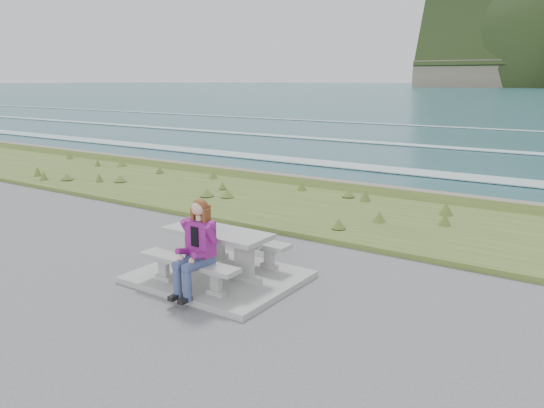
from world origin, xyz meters
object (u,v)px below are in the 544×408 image
(bench_seaward, at_px, (244,243))
(seated_woman, at_px, (194,260))
(bench_landward, at_px, (189,266))
(picnic_table, at_px, (218,240))

(bench_seaward, height_order, seated_woman, seated_woman)
(bench_seaward, bearing_deg, bench_landward, -90.00)
(bench_landward, distance_m, seated_woman, 0.33)
(bench_seaward, xyz_separation_m, seated_woman, (0.24, -1.54, 0.18))
(bench_landward, relative_size, seated_woman, 1.26)
(bench_landward, bearing_deg, bench_seaward, 90.00)
(bench_landward, xyz_separation_m, bench_seaward, (0.00, 1.40, 0.00))
(bench_landward, height_order, seated_woman, seated_woman)
(bench_landward, height_order, bench_seaward, same)
(picnic_table, distance_m, bench_landward, 0.74)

